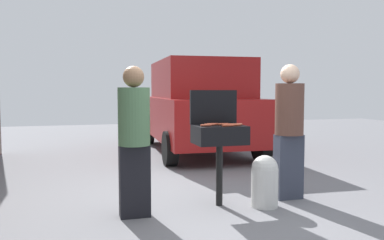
% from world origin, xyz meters
% --- Properties ---
extents(ground_plane, '(24.00, 24.00, 0.00)m').
position_xyz_m(ground_plane, '(0.00, 0.00, 0.00)').
color(ground_plane, slate).
extents(bbq_grill, '(0.60, 0.44, 0.97)m').
position_xyz_m(bbq_grill, '(0.17, -0.01, 0.82)').
color(bbq_grill, black).
rests_on(bbq_grill, ground).
extents(grill_lid_open, '(0.60, 0.05, 0.42)m').
position_xyz_m(grill_lid_open, '(0.17, 0.21, 1.18)').
color(grill_lid_open, black).
rests_on(grill_lid_open, bbq_grill).
extents(hot_dog_0, '(0.13, 0.03, 0.03)m').
position_xyz_m(hot_dog_0, '(-0.02, -0.08, 0.98)').
color(hot_dog_0, '#B74C33').
rests_on(hot_dog_0, bbq_grill).
extents(hot_dog_1, '(0.13, 0.03, 0.03)m').
position_xyz_m(hot_dog_1, '(0.31, -0.14, 0.98)').
color(hot_dog_1, '#AD4228').
rests_on(hot_dog_1, bbq_grill).
extents(hot_dog_2, '(0.13, 0.03, 0.03)m').
position_xyz_m(hot_dog_2, '(0.21, -0.18, 0.98)').
color(hot_dog_2, '#AD4228').
rests_on(hot_dog_2, bbq_grill).
extents(hot_dog_3, '(0.13, 0.03, 0.03)m').
position_xyz_m(hot_dog_3, '(0.05, 0.00, 0.98)').
color(hot_dog_3, '#B74C33').
rests_on(hot_dog_3, bbq_grill).
extents(hot_dog_4, '(0.13, 0.03, 0.03)m').
position_xyz_m(hot_dog_4, '(0.37, -0.08, 0.98)').
color(hot_dog_4, '#C6593D').
rests_on(hot_dog_4, bbq_grill).
extents(hot_dog_5, '(0.13, 0.03, 0.03)m').
position_xyz_m(hot_dog_5, '(0.22, -0.00, 0.98)').
color(hot_dog_5, '#AD4228').
rests_on(hot_dog_5, bbq_grill).
extents(hot_dog_6, '(0.13, 0.03, 0.03)m').
position_xyz_m(hot_dog_6, '(0.10, 0.05, 0.98)').
color(hot_dog_6, '#AD4228').
rests_on(hot_dog_6, bbq_grill).
extents(hot_dog_7, '(0.13, 0.03, 0.03)m').
position_xyz_m(hot_dog_7, '(0.25, -0.06, 0.98)').
color(hot_dog_7, '#AD4228').
rests_on(hot_dog_7, bbq_grill).
extents(propane_tank, '(0.32, 0.32, 0.62)m').
position_xyz_m(propane_tank, '(0.67, -0.21, 0.32)').
color(propane_tank, silver).
rests_on(propane_tank, ground).
extents(person_left, '(0.35, 0.35, 1.64)m').
position_xyz_m(person_left, '(-0.86, -0.15, 0.89)').
color(person_left, black).
rests_on(person_left, ground).
extents(person_right, '(0.36, 0.36, 1.71)m').
position_xyz_m(person_right, '(1.13, 0.04, 0.93)').
color(person_right, '#333847').
rests_on(person_right, ground).
extents(parked_minivan, '(2.19, 4.48, 2.02)m').
position_xyz_m(parked_minivan, '(1.14, 4.06, 1.03)').
color(parked_minivan, maroon).
rests_on(parked_minivan, ground).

